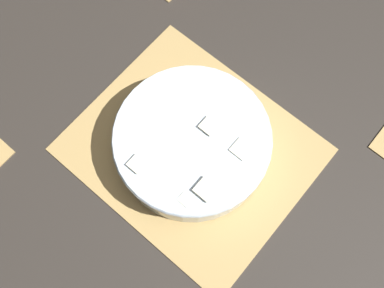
% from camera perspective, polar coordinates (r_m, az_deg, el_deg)
% --- Properties ---
extents(ground_plane, '(6.00, 6.00, 0.00)m').
position_cam_1_polar(ground_plane, '(0.83, -0.00, -0.74)').
color(ground_plane, '#2D2823').
extents(bamboo_mat_center, '(0.41, 0.35, 0.01)m').
position_cam_1_polar(bamboo_mat_center, '(0.83, -0.00, -0.67)').
color(bamboo_mat_center, tan).
rests_on(bamboo_mat_center, ground_plane).
extents(fruit_salad_bowl, '(0.28, 0.28, 0.08)m').
position_cam_1_polar(fruit_salad_bowl, '(0.79, 0.01, 0.24)').
color(fruit_salad_bowl, silver).
rests_on(fruit_salad_bowl, bamboo_mat_center).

